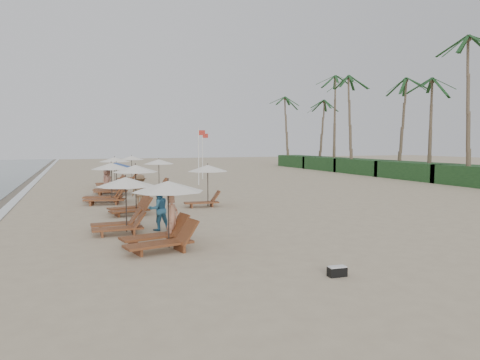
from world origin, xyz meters
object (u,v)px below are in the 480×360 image
object	(u,v)px
beachgoer_mid_a	(159,209)
beachgoer_mid_b	(140,191)
inland_station_0	(205,180)
lounger_station_0	(160,216)
lounger_station_1	(120,204)
lounger_station_5	(111,172)
beachgoer_far_b	(107,181)
lounger_station_2	(131,190)
duffel_bag	(337,271)
beachgoer_near	(172,218)
flag_pole_near	(199,153)
lounger_station_3	(106,185)
inland_station_1	(157,171)
inland_station_2	(130,165)
lounger_station_4	(113,178)

from	to	relation	value
beachgoer_mid_a	beachgoer_mid_b	world-z (taller)	beachgoer_mid_b
beachgoer_mid_b	inland_station_0	bearing A→B (deg)	-148.10
lounger_station_0	inland_station_0	bearing A→B (deg)	65.20
lounger_station_0	lounger_station_1	world-z (taller)	lounger_station_0
lounger_station_5	beachgoer_far_b	bearing A→B (deg)	-98.53
lounger_station_2	beachgoer_mid_a	size ratio (longest dim) A/B	1.47
lounger_station_2	lounger_station_5	world-z (taller)	lounger_station_2
beachgoer_mid_a	lounger_station_5	bearing A→B (deg)	-101.11
beachgoer_far_b	duffel_bag	bearing A→B (deg)	-124.85
lounger_station_0	lounger_station_5	xyz separation A→B (m)	(0.04, 21.04, 0.09)
lounger_station_2	beachgoer_near	bearing A→B (deg)	-84.66
inland_station_0	beachgoer_near	xyz separation A→B (m)	(-3.43, -7.86, -0.62)
lounger_station_2	beachgoer_near	xyz separation A→B (m)	(0.62, -6.59, -0.36)
beachgoer_near	flag_pole_near	distance (m)	20.53
lounger_station_3	inland_station_1	world-z (taller)	lounger_station_3
lounger_station_0	inland_station_2	world-z (taller)	inland_station_2
inland_station_2	duffel_bag	size ratio (longest dim) A/B	5.36
lounger_station_1	lounger_station_5	world-z (taller)	lounger_station_5
lounger_station_1	lounger_station_2	xyz separation A→B (m)	(0.90, 4.29, 0.08)
lounger_station_1	beachgoer_mid_a	size ratio (longest dim) A/B	1.47
lounger_station_3	beachgoer_mid_b	bearing A→B (deg)	-55.44
lounger_station_0	duffel_bag	size ratio (longest dim) A/B	5.73
lounger_station_1	beachgoer_near	world-z (taller)	lounger_station_1
lounger_station_2	lounger_station_3	xyz separation A→B (m)	(-0.90, 4.34, -0.16)
lounger_station_0	lounger_station_4	world-z (taller)	lounger_station_0
beachgoer_mid_a	duffel_bag	bearing A→B (deg)	100.47
lounger_station_5	beachgoer_far_b	xyz separation A→B (m)	(-0.61, -4.04, -0.29)
lounger_station_3	lounger_station_4	xyz separation A→B (m)	(0.68, 4.30, 0.05)
lounger_station_1	lounger_station_2	distance (m)	4.39
lounger_station_2	duffel_bag	distance (m)	12.62
beachgoer_mid_a	beachgoer_mid_b	bearing A→B (deg)	-103.94
duffel_bag	flag_pole_near	xyz separation A→B (m)	(3.10, 24.90, 2.42)
lounger_station_3	lounger_station_5	xyz separation A→B (m)	(0.99, 9.31, 0.12)
lounger_station_3	inland_station_0	bearing A→B (deg)	-31.87
lounger_station_0	lounger_station_5	distance (m)	21.04
inland_station_1	beachgoer_mid_b	distance (m)	8.69
inland_station_0	beachgoer_far_b	size ratio (longest dim) A/B	1.52
inland_station_1	duffel_bag	size ratio (longest dim) A/B	5.43
inland_station_1	flag_pole_near	world-z (taller)	flag_pole_near
inland_station_0	beachgoer_near	size ratio (longest dim) A/B	1.59
lounger_station_1	beachgoer_mid_b	world-z (taller)	lounger_station_1
beachgoer_near	beachgoer_mid_b	world-z (taller)	beachgoer_mid_b
lounger_station_2	lounger_station_4	xyz separation A→B (m)	(-0.21, 8.64, -0.11)
inland_station_1	flag_pole_near	xyz separation A→B (m)	(3.84, 2.50, 1.15)
lounger_station_3	lounger_station_5	size ratio (longest dim) A/B	1.04
lounger_station_2	beachgoer_mid_a	xyz separation A→B (m)	(0.53, -4.41, -0.34)
inland_station_1	beachgoer_mid_b	world-z (taller)	inland_station_1
duffel_bag	lounger_station_3	bearing A→B (deg)	105.87
inland_station_2	beachgoer_mid_a	size ratio (longest dim) A/B	1.56
lounger_station_1	beachgoer_far_b	size ratio (longest dim) A/B	1.45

